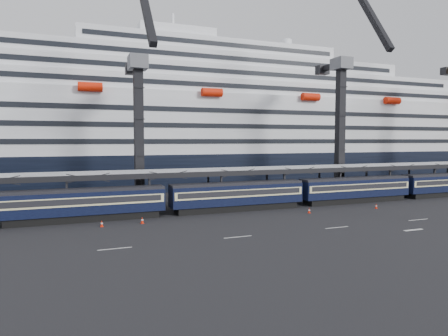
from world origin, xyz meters
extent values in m
plane|color=black|center=(0.00, 0.00, 0.00)|extent=(260.00, 260.00, 0.00)
cube|color=beige|center=(-26.00, -4.00, 0.01)|extent=(3.00, 0.15, 0.02)
cube|color=beige|center=(-14.00, -4.00, 0.01)|extent=(3.00, 0.15, 0.02)
cube|color=beige|center=(-2.00, -4.00, 0.01)|extent=(3.00, 0.15, 0.02)
cube|color=beige|center=(10.00, -4.00, 0.01)|extent=(3.00, 0.15, 0.02)
cube|color=beige|center=(5.00, -8.00, 0.01)|extent=(2.50, 0.40, 0.02)
cube|color=black|center=(-28.00, 10.00, 0.45)|extent=(17.48, 2.40, 0.90)
cube|color=black|center=(-28.00, 10.00, 2.25)|extent=(19.00, 2.80, 2.70)
cube|color=beige|center=(-28.00, 10.00, 2.55)|extent=(18.62, 2.92, 1.05)
cube|color=black|center=(-28.00, 10.00, 2.60)|extent=(17.86, 2.98, 0.70)
cube|color=black|center=(-28.00, 10.00, 3.75)|extent=(19.00, 2.50, 0.35)
cube|color=black|center=(-8.00, 10.00, 0.45)|extent=(17.48, 2.40, 0.90)
cube|color=black|center=(-8.00, 10.00, 2.25)|extent=(19.00, 2.80, 2.70)
cube|color=beige|center=(-8.00, 10.00, 2.55)|extent=(18.62, 2.92, 1.05)
cube|color=black|center=(-8.00, 10.00, 2.60)|extent=(17.86, 2.98, 0.70)
cube|color=black|center=(-8.00, 10.00, 3.75)|extent=(19.00, 2.50, 0.35)
cube|color=black|center=(12.00, 10.00, 0.45)|extent=(17.48, 2.40, 0.90)
cube|color=black|center=(12.00, 10.00, 2.25)|extent=(19.00, 2.80, 2.70)
cube|color=beige|center=(12.00, 10.00, 2.55)|extent=(18.62, 2.92, 1.05)
cube|color=black|center=(12.00, 10.00, 2.60)|extent=(17.86, 2.98, 0.70)
cube|color=black|center=(12.00, 10.00, 3.75)|extent=(19.00, 2.50, 0.35)
cube|color=black|center=(32.00, 10.00, 0.45)|extent=(17.48, 2.40, 0.90)
cube|color=black|center=(32.00, 10.00, 2.25)|extent=(19.00, 2.80, 2.70)
cube|color=#919499|center=(0.00, 14.00, 5.40)|extent=(130.00, 6.00, 0.25)
cube|color=black|center=(0.00, 11.00, 5.10)|extent=(130.00, 0.25, 0.70)
cube|color=black|center=(0.00, 17.00, 5.10)|extent=(130.00, 0.25, 0.70)
cube|color=black|center=(-30.00, 11.20, 2.70)|extent=(0.25, 0.25, 5.40)
cube|color=black|center=(-30.00, 16.80, 2.70)|extent=(0.25, 0.25, 5.40)
cube|color=black|center=(-20.00, 11.20, 2.70)|extent=(0.25, 0.25, 5.40)
cube|color=black|center=(-20.00, 16.80, 2.70)|extent=(0.25, 0.25, 5.40)
cube|color=black|center=(-10.00, 11.20, 2.70)|extent=(0.25, 0.25, 5.40)
cube|color=black|center=(-10.00, 16.80, 2.70)|extent=(0.25, 0.25, 5.40)
cube|color=black|center=(0.00, 11.20, 2.70)|extent=(0.25, 0.25, 5.40)
cube|color=black|center=(0.00, 16.80, 2.70)|extent=(0.25, 0.25, 5.40)
cube|color=black|center=(10.00, 11.20, 2.70)|extent=(0.25, 0.25, 5.40)
cube|color=black|center=(10.00, 16.80, 2.70)|extent=(0.25, 0.25, 5.40)
cube|color=black|center=(20.00, 11.20, 2.70)|extent=(0.25, 0.25, 5.40)
cube|color=black|center=(20.00, 16.80, 2.70)|extent=(0.25, 0.25, 5.40)
cube|color=black|center=(30.00, 11.20, 2.70)|extent=(0.25, 0.25, 5.40)
cube|color=black|center=(30.00, 16.80, 2.70)|extent=(0.25, 0.25, 5.40)
cube|color=black|center=(40.00, 16.80, 2.70)|extent=(0.25, 0.25, 5.40)
cube|color=black|center=(0.00, 46.00, 3.50)|extent=(200.00, 28.00, 7.00)
cube|color=silver|center=(0.00, 46.00, 13.00)|extent=(190.00, 26.88, 12.00)
cube|color=silver|center=(0.00, 46.00, 20.50)|extent=(160.00, 24.64, 3.00)
cube|color=black|center=(0.00, 33.63, 20.50)|extent=(153.60, 0.12, 0.90)
cube|color=silver|center=(0.00, 46.00, 23.50)|extent=(124.00, 21.84, 3.00)
cube|color=black|center=(0.00, 35.03, 23.50)|extent=(119.04, 0.12, 0.90)
cube|color=silver|center=(0.00, 46.00, 26.50)|extent=(90.00, 19.04, 3.00)
cube|color=black|center=(0.00, 36.43, 26.50)|extent=(86.40, 0.12, 0.90)
cube|color=silver|center=(0.00, 46.00, 29.50)|extent=(56.00, 16.24, 3.00)
cube|color=black|center=(0.00, 37.83, 29.50)|extent=(53.76, 0.12, 0.90)
cube|color=silver|center=(-8.00, 46.00, 32.00)|extent=(16.00, 12.00, 2.50)
cylinder|color=silver|center=(20.00, 46.00, 32.50)|extent=(2.80, 2.80, 3.00)
cylinder|color=red|center=(-26.00, 31.96, 18.80)|extent=(4.00, 1.60, 1.60)
cylinder|color=red|center=(-4.00, 31.96, 18.80)|extent=(4.00, 1.60, 1.60)
cylinder|color=red|center=(18.00, 31.96, 18.80)|extent=(4.00, 1.60, 1.60)
cylinder|color=red|center=(40.00, 31.96, 18.80)|extent=(4.00, 1.60, 1.60)
cube|color=#4B4D52|center=(-20.00, 19.00, 1.00)|extent=(4.50, 4.50, 2.00)
cube|color=black|center=(-20.00, 19.00, 11.00)|extent=(1.30, 1.30, 18.00)
cube|color=#4B4D52|center=(-20.00, 19.00, 21.00)|extent=(2.60, 3.20, 2.00)
cube|color=black|center=(-20.00, 13.21, 27.89)|extent=(0.90, 12.26, 14.37)
cube|color=black|center=(-20.00, 21.52, 21.00)|extent=(0.90, 5.04, 0.90)
cube|color=black|center=(-20.00, 24.04, 20.80)|extent=(2.20, 1.60, 1.60)
cube|color=#4B4D52|center=(15.00, 18.00, 1.00)|extent=(4.50, 4.50, 2.00)
cube|color=black|center=(15.00, 18.00, 12.00)|extent=(1.30, 1.30, 20.00)
cube|color=#4B4D52|center=(15.00, 18.00, 23.00)|extent=(2.60, 3.20, 2.00)
cube|color=black|center=(15.00, 12.26, 31.19)|extent=(0.90, 12.21, 16.90)
cube|color=black|center=(15.00, 20.80, 23.00)|extent=(0.90, 5.60, 0.90)
cube|color=black|center=(15.00, 23.60, 22.80)|extent=(2.20, 1.60, 1.60)
cube|color=black|center=(48.00, 24.60, 24.80)|extent=(2.20, 1.60, 1.60)
cube|color=red|center=(-26.40, 5.93, 0.02)|extent=(0.37, 0.37, 0.04)
cone|color=red|center=(-26.40, 5.93, 0.39)|extent=(0.31, 0.31, 0.69)
cylinder|color=white|center=(-26.40, 5.93, 0.39)|extent=(0.26, 0.26, 0.12)
cube|color=red|center=(-21.84, 6.11, 0.02)|extent=(0.39, 0.39, 0.04)
cone|color=red|center=(-21.84, 6.11, 0.41)|extent=(0.33, 0.33, 0.74)
cylinder|color=white|center=(-21.84, 6.11, 0.41)|extent=(0.28, 0.28, 0.12)
cube|color=red|center=(0.11, 4.73, 0.02)|extent=(0.36, 0.36, 0.04)
cone|color=red|center=(0.11, 4.73, 0.38)|extent=(0.30, 0.30, 0.69)
cylinder|color=white|center=(0.11, 4.73, 0.38)|extent=(0.26, 0.26, 0.11)
cube|color=red|center=(11.01, 4.30, 0.02)|extent=(0.35, 0.35, 0.04)
cone|color=red|center=(11.01, 4.30, 0.37)|extent=(0.29, 0.29, 0.66)
cylinder|color=white|center=(11.01, 4.30, 0.37)|extent=(0.25, 0.25, 0.11)
camera|label=1|loc=(-29.60, -40.32, 9.73)|focal=32.00mm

